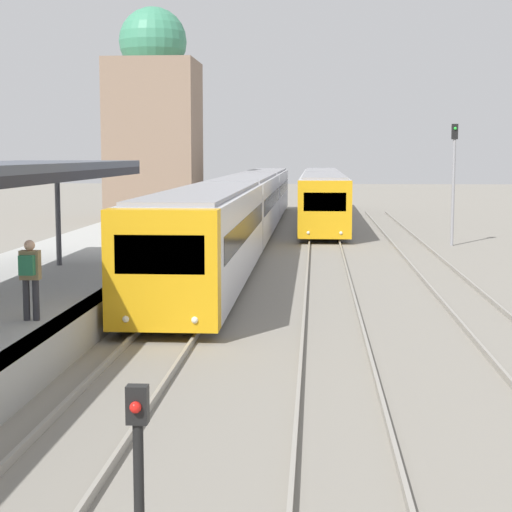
# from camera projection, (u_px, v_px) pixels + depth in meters

# --- Properties ---
(person_on_platform) EXTENTS (0.40, 0.40, 1.66)m
(person_on_platform) POSITION_uv_depth(u_px,v_px,m) (30.00, 273.00, 17.42)
(person_on_platform) COLOR #2D2D33
(person_on_platform) RESTS_ON station_platform
(train_near) EXTENTS (2.63, 48.21, 3.16)m
(train_near) POSITION_uv_depth(u_px,v_px,m) (246.00, 204.00, 42.98)
(train_near) COLOR gold
(train_near) RESTS_ON ground_plane
(train_far) EXTENTS (2.58, 29.65, 3.14)m
(train_far) POSITION_uv_depth(u_px,v_px,m) (322.00, 194.00, 54.86)
(train_far) COLOR gold
(train_far) RESTS_ON ground_plane
(signal_post_near) EXTENTS (0.20, 0.21, 2.16)m
(signal_post_near) POSITION_uv_depth(u_px,v_px,m) (139.00, 473.00, 7.96)
(signal_post_near) COLOR black
(signal_post_near) RESTS_ON ground_plane
(signal_mast_far) EXTENTS (0.28, 0.29, 5.64)m
(signal_mast_far) POSITION_uv_depth(u_px,v_px,m) (454.00, 171.00, 39.57)
(signal_mast_far) COLOR gray
(signal_mast_far) RESTS_ON ground_plane
(distant_domed_building) EXTENTS (5.57, 5.57, 13.49)m
(distant_domed_building) POSITION_uv_depth(u_px,v_px,m) (154.00, 121.00, 54.69)
(distant_domed_building) COLOR #89705B
(distant_domed_building) RESTS_ON ground_plane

